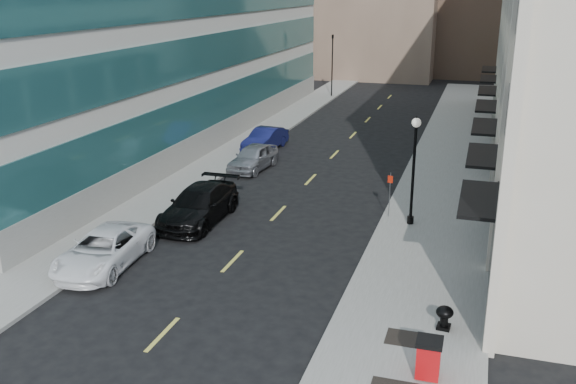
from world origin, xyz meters
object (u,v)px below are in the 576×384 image
Objects in this scene: car_blue_sedan at (265,139)px; trash_bin at (429,357)px; traffic_signal at (333,39)px; car_silver_sedan at (253,157)px; lamppost at (414,161)px; sign_post at (390,188)px; urn_planter at (445,315)px; car_white_van at (103,250)px; car_black_pickup at (199,205)px.

trash_bin is (13.16, -23.92, 0.05)m from car_blue_sedan.
trash_bin is at bearing -73.26° from traffic_signal.
car_silver_sedan is 0.89× the size of lamppost.
traffic_signal reaches higher than sign_post.
lamppost is at bearing 103.30° from urn_planter.
car_white_van is 15.02m from car_silver_sedan.
car_silver_sedan is 5.78× the size of urn_planter.
sign_post reaches higher than car_blue_sedan.
trash_bin is 2.89m from urn_planter.
lamppost is at bearing -14.96° from sign_post.
car_white_van is at bearing -104.19° from car_black_pickup.
car_blue_sedan is (0.70, -22.16, -4.98)m from traffic_signal.
car_silver_sedan reaches higher than car_blue_sedan.
car_blue_sedan is at bearing 106.33° from car_silver_sedan.
car_silver_sedan is (-0.67, 9.20, -0.06)m from car_black_pickup.
car_blue_sedan is (-1.60, 14.04, -0.09)m from car_black_pickup.
traffic_signal reaches higher than lamppost.
car_silver_sedan reaches higher than urn_planter.
traffic_signal reaches higher than car_white_van.
lamppost is 2.01m from sign_post.
traffic_signal is 22.72m from car_blue_sedan.
traffic_signal is 1.22× the size of car_black_pickup.
car_blue_sedan is 15.04m from sign_post.
sign_post is at bearing -28.98° from car_silver_sedan.
car_blue_sedan is at bearing 86.43° from car_white_van.
lamppost is 9.89m from urn_planter.
lamppost is (11.90, -33.90, -2.59)m from traffic_signal.
lamppost is at bearing 98.84° from trash_bin.
sign_post is at bearing 37.25° from car_white_van.
traffic_signal is at bearing 87.16° from car_white_van.
car_silver_sedan is at bearing 146.09° from lamppost.
sign_post is (8.50, 2.93, 0.74)m from car_black_pickup.
traffic_signal is 45.74m from urn_planter.
car_white_van is at bearing -88.85° from traffic_signal.
urn_planter is at bearing -50.66° from car_blue_sedan.
car_black_pickup is at bearing -166.55° from lamppost.
trash_bin is at bearing -80.85° from lamppost.
car_white_van is 13.64m from trash_bin.
car_silver_sedan is (0.79, 15.00, 0.04)m from car_white_van.
car_silver_sedan is 11.14m from sign_post.
urn_planter is at bearing 84.93° from trash_bin.
sign_post reaches higher than car_silver_sedan.
trash_bin reaches higher than urn_planter.
car_black_pickup is at bearing 149.28° from urn_planter.
trash_bin is (11.56, -9.88, -0.04)m from car_black_pickup.
car_silver_sedan reaches higher than trash_bin.
car_white_van is (0.85, -42.00, -5.00)m from traffic_signal.
traffic_signal reaches higher than urn_planter.
traffic_signal is 1.56× the size of car_blue_sedan.
car_silver_sedan is 22.66m from trash_bin.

